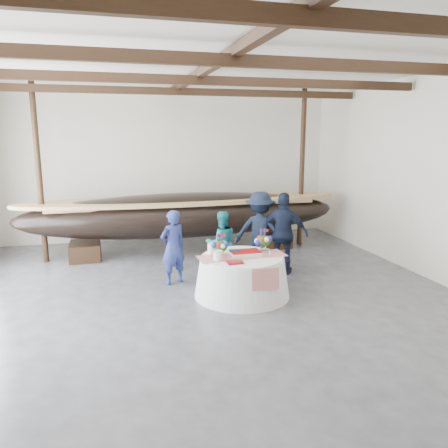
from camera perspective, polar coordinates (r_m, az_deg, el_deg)
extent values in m
cube|color=#3D3D42|center=(8.30, -0.70, -11.03)|extent=(10.00, 12.00, 0.01)
cube|color=silver|center=(13.58, -7.02, 7.62)|extent=(10.00, 0.02, 4.50)
cube|color=white|center=(7.75, -0.78, 21.30)|extent=(10.00, 12.00, 0.01)
cube|color=black|center=(4.46, 11.44, 24.91)|extent=(9.80, 0.12, 0.18)
cube|color=black|center=(6.76, 1.44, 20.55)|extent=(9.80, 0.12, 0.18)
cube|color=black|center=(9.17, -3.20, 18.23)|extent=(9.80, 0.12, 0.18)
cube|color=black|center=(11.61, -5.83, 16.83)|extent=(9.80, 0.12, 0.18)
cube|color=black|center=(7.74, -0.78, 20.42)|extent=(0.15, 11.76, 0.15)
cylinder|color=black|center=(11.67, -23.02, 6.10)|extent=(0.14, 0.14, 4.50)
cylinder|color=black|center=(12.75, 10.14, 7.26)|extent=(0.14, 0.14, 4.50)
cube|color=black|center=(11.92, -17.66, -3.35)|extent=(0.77, 0.98, 0.44)
cube|color=black|center=(12.75, 6.58, -1.89)|extent=(0.77, 0.98, 0.44)
ellipsoid|color=black|center=(11.88, -5.19, 1.18)|extent=(8.75, 1.75, 1.20)
cube|color=#9E7A4C|center=(11.83, -5.22, 2.74)|extent=(7.00, 1.15, 0.07)
cone|color=silver|center=(8.83, 2.36, -6.86)|extent=(1.91, 1.91, 0.79)
cylinder|color=silver|center=(8.71, 2.38, -4.34)|extent=(1.62, 1.62, 0.04)
cube|color=#B51A12|center=(8.71, 2.38, -4.19)|extent=(1.79, 0.62, 0.01)
cube|color=white|center=(8.78, 2.79, -3.83)|extent=(0.60, 0.40, 0.07)
cylinder|color=white|center=(8.40, -0.79, -4.13)|extent=(0.18, 0.18, 0.19)
cylinder|color=white|center=(8.84, -1.58, -3.22)|extent=(0.18, 0.18, 0.22)
cube|color=maroon|center=(8.24, 1.41, -5.03)|extent=(0.30, 0.24, 0.03)
cone|color=silver|center=(8.76, 6.05, -3.77)|extent=(0.09, 0.09, 0.12)
imported|color=navy|center=(9.46, -6.69, -3.02)|extent=(0.70, 0.60, 1.63)
imported|color=teal|center=(10.03, -0.34, -2.50)|extent=(0.72, 0.57, 1.49)
imported|color=black|center=(10.31, 4.73, -0.99)|extent=(1.41, 1.18, 1.89)
imported|color=black|center=(10.14, 7.81, -1.24)|extent=(1.20, 0.97, 1.90)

